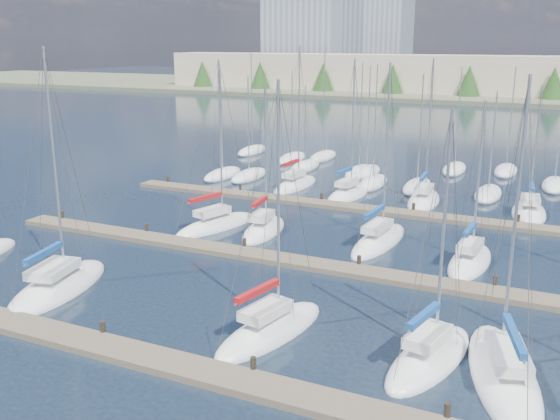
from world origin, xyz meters
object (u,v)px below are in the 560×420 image
at_px(sailboat_l, 470,261).
at_px(sailboat_f, 503,374).
at_px(sailboat_i, 216,225).
at_px(sailboat_n, 296,185).
at_px(sailboat_p, 424,200).
at_px(sailboat_o, 348,194).
at_px(sailboat_c, 59,286).
at_px(sailboat_k, 379,241).
at_px(sailboat_d, 270,330).
at_px(sailboat_j, 264,230).
at_px(sailboat_q, 529,213).
at_px(sailboat_e, 429,358).

bearing_deg(sailboat_l, sailboat_f, -72.73).
bearing_deg(sailboat_i, sailboat_n, 106.07).
height_order(sailboat_i, sailboat_f, sailboat_f).
relative_size(sailboat_n, sailboat_l, 1.28).
distance_m(sailboat_p, sailboat_n, 12.46).
bearing_deg(sailboat_n, sailboat_i, -86.76).
relative_size(sailboat_l, sailboat_o, 0.85).
height_order(sailboat_f, sailboat_n, sailboat_n).
distance_m(sailboat_f, sailboat_p, 29.20).
relative_size(sailboat_c, sailboat_k, 1.09).
bearing_deg(sailboat_d, sailboat_c, -167.87).
bearing_deg(sailboat_d, sailboat_k, 98.88).
xyz_separation_m(sailboat_k, sailboat_j, (-8.36, -1.15, -0.00)).
bearing_deg(sailboat_n, sailboat_j, -72.09).
xyz_separation_m(sailboat_n, sailboat_l, (18.52, -14.78, -0.02)).
distance_m(sailboat_q, sailboat_l, 14.06).
bearing_deg(sailboat_d, sailboat_j, 129.47).
bearing_deg(sailboat_o, sailboat_d, -72.02).
xyz_separation_m(sailboat_c, sailboat_j, (5.65, 14.53, 0.01)).
relative_size(sailboat_f, sailboat_j, 1.15).
bearing_deg(sailboat_q, sailboat_f, -93.48).
height_order(sailboat_k, sailboat_l, sailboat_k).
bearing_deg(sailboat_i, sailboat_d, -34.92).
bearing_deg(sailboat_c, sailboat_e, -9.90).
height_order(sailboat_n, sailboat_l, sailboat_n).
bearing_deg(sailboat_j, sailboat_f, -44.23).
height_order(sailboat_d, sailboat_j, sailboat_d).
height_order(sailboat_f, sailboat_o, sailboat_f).
relative_size(sailboat_d, sailboat_e, 1.08).
relative_size(sailboat_c, sailboat_n, 1.01).
bearing_deg(sailboat_c, sailboat_f, -10.30).
height_order(sailboat_q, sailboat_p, sailboat_p).
height_order(sailboat_p, sailboat_o, sailboat_p).
distance_m(sailboat_q, sailboat_e, 27.33).
relative_size(sailboat_c, sailboat_l, 1.29).
bearing_deg(sailboat_l, sailboat_j, -178.85).
bearing_deg(sailboat_f, sailboat_d, 166.93).
xyz_separation_m(sailboat_p, sailboat_n, (-12.44, 0.66, 0.01)).
bearing_deg(sailboat_e, sailboat_k, 125.56).
distance_m(sailboat_q, sailboat_j, 21.79).
bearing_deg(sailboat_d, sailboat_p, 99.50).
distance_m(sailboat_p, sailboat_e, 28.28).
xyz_separation_m(sailboat_q, sailboat_p, (-8.54, 0.28, 0.01)).
bearing_deg(sailboat_e, sailboat_o, 127.42).
distance_m(sailboat_k, sailboat_o, 13.35).
height_order(sailboat_c, sailboat_j, sailboat_c).
height_order(sailboat_d, sailboat_l, sailboat_d).
distance_m(sailboat_l, sailboat_e, 13.41).
bearing_deg(sailboat_o, sailboat_c, -99.24).
bearing_deg(sailboat_d, sailboat_i, 140.76).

